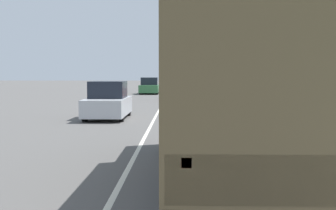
{
  "coord_description": "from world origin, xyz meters",
  "views": [
    {
      "loc": [
        1.1,
        0.55,
        2.1
      ],
      "look_at": [
        0.86,
        10.75,
        1.34
      ],
      "focal_mm": 45.0,
      "sensor_mm": 36.0,
      "label": 1
    }
  ],
  "objects": [
    {
      "name": "car_second_ahead",
      "position": [
        1.79,
        34.08,
        0.72
      ],
      "size": [
        1.92,
        4.73,
        1.61
      ],
      "color": "maroon",
      "rests_on": "ground"
    },
    {
      "name": "ground_plane",
      "position": [
        0.0,
        40.0,
        0.0
      ],
      "size": [
        180.0,
        180.0,
        0.0
      ],
      "primitive_type": "plane",
      "color": "#565451"
    },
    {
      "name": "sidewalk_right",
      "position": [
        4.5,
        40.0,
        0.06
      ],
      "size": [
        1.8,
        120.0,
        0.12
      ],
      "color": "#ADAAA3",
      "rests_on": "ground"
    },
    {
      "name": "car_third_ahead",
      "position": [
        -1.87,
        44.31,
        0.76
      ],
      "size": [
        1.93,
        4.27,
        1.71
      ],
      "color": "#336B3D",
      "rests_on": "ground"
    },
    {
      "name": "car_nearest_ahead",
      "position": [
        -2.19,
        20.21,
        0.77
      ],
      "size": [
        1.81,
        4.09,
        1.75
      ],
      "color": "#B7BABF",
      "rests_on": "ground"
    },
    {
      "name": "lane_centre_stripe",
      "position": [
        0.0,
        40.0,
        0.0
      ],
      "size": [
        0.12,
        120.0,
        0.0
      ],
      "color": "silver",
      "rests_on": "ground"
    },
    {
      "name": "military_truck",
      "position": [
        2.15,
        8.97,
        1.73
      ],
      "size": [
        2.52,
        7.81,
        3.19
      ],
      "color": "#474C38",
      "rests_on": "ground"
    },
    {
      "name": "grass_strip_right",
      "position": [
        8.9,
        40.0,
        0.01
      ],
      "size": [
        7.0,
        120.0,
        0.02
      ],
      "color": "#4C7538",
      "rests_on": "ground"
    },
    {
      "name": "pickup_truck",
      "position": [
        7.05,
        17.21,
        0.91
      ],
      "size": [
        1.91,
        5.17,
        1.93
      ],
      "color": "silver",
      "rests_on": "grass_strip_right"
    }
  ]
}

